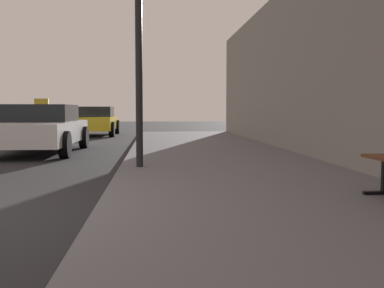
{
  "coord_description": "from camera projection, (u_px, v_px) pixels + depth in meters",
  "views": [
    {
      "loc": [
        2.61,
        -4.79,
        1.14
      ],
      "look_at": [
        3.23,
        2.84,
        0.57
      ],
      "focal_mm": 43.18,
      "sensor_mm": 36.0,
      "label": 1
    }
  ],
  "objects": [
    {
      "name": "sidewalk",
      "position": [
        285.0,
        209.0,
        4.95
      ],
      "size": [
        4.0,
        32.0,
        0.15
      ],
      "primitive_type": "cube",
      "color": "#5B5B60",
      "rests_on": "ground_plane"
    },
    {
      "name": "street_lamp",
      "position": [
        138.0,
        7.0,
        7.79
      ],
      "size": [
        0.36,
        0.36,
        3.92
      ],
      "color": "black",
      "rests_on": "sidewalk"
    },
    {
      "name": "car_white",
      "position": [
        41.0,
        128.0,
        12.18
      ],
      "size": [
        2.03,
        4.53,
        1.43
      ],
      "rotation": [
        0.0,
        0.0,
        3.14
      ],
      "color": "white",
      "rests_on": "ground_plane"
    },
    {
      "name": "car_yellow",
      "position": [
        94.0,
        121.0,
        20.44
      ],
      "size": [
        2.04,
        4.17,
        1.27
      ],
      "rotation": [
        0.0,
        0.0,
        3.14
      ],
      "color": "yellow",
      "rests_on": "ground_plane"
    }
  ]
}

